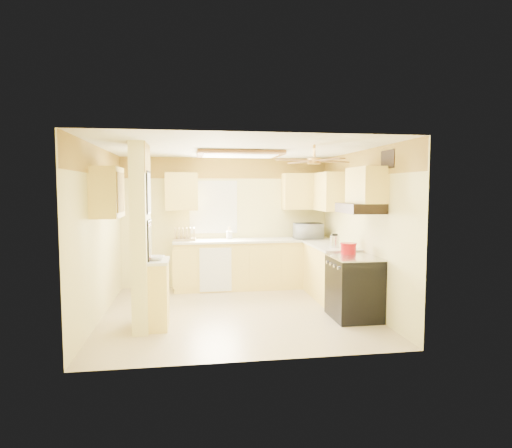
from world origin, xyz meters
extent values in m
plane|color=tan|center=(0.00, 0.00, 0.00)|extent=(4.00, 4.00, 0.00)
plane|color=white|center=(0.00, 0.00, 2.50)|extent=(4.00, 4.00, 0.00)
plane|color=#F1E593|center=(0.00, 1.90, 1.25)|extent=(4.00, 0.00, 4.00)
plane|color=#F1E593|center=(0.00, -1.90, 1.25)|extent=(4.00, 0.00, 4.00)
plane|color=#F1E593|center=(-2.00, 0.00, 1.25)|extent=(0.00, 3.80, 3.80)
plane|color=#F1E593|center=(2.00, 0.00, 1.25)|extent=(0.00, 3.80, 3.80)
cube|color=gold|center=(0.00, 1.88, 2.30)|extent=(4.00, 0.02, 0.40)
cube|color=#F1E593|center=(-1.35, -0.55, 1.25)|extent=(0.20, 0.70, 2.50)
cube|color=#FFE579|center=(-1.13, -0.55, 0.45)|extent=(0.25, 0.55, 0.90)
cube|color=silver|center=(-1.13, -0.55, 0.92)|extent=(0.28, 0.58, 0.04)
cube|color=#FFE579|center=(0.50, 1.60, 0.45)|extent=(3.00, 0.60, 0.90)
cube|color=#FFE579|center=(1.70, 0.60, 0.45)|extent=(0.60, 1.40, 0.90)
cube|color=silver|center=(0.50, 1.59, 0.92)|extent=(3.04, 0.64, 0.04)
cube|color=silver|center=(1.69, 0.60, 0.92)|extent=(0.64, 1.44, 0.04)
cube|color=white|center=(-0.25, 1.29, 0.43)|extent=(0.58, 0.02, 0.80)
cube|color=white|center=(-0.25, 1.89, 1.55)|extent=(0.92, 0.02, 1.02)
cube|color=white|center=(-0.25, 1.89, 1.55)|extent=(0.80, 0.02, 0.90)
cube|color=#FFE579|center=(-0.85, 1.72, 1.85)|extent=(0.60, 0.35, 0.70)
cube|color=#FFE579|center=(1.55, 1.72, 1.85)|extent=(0.90, 0.35, 0.70)
cube|color=#FFE579|center=(1.82, 1.25, 1.85)|extent=(0.35, 1.00, 0.70)
cube|color=#FFE579|center=(-1.82, -0.25, 1.85)|extent=(0.35, 0.75, 0.70)
cube|color=#FFE579|center=(1.82, -0.55, 1.95)|extent=(0.35, 0.76, 0.52)
cube|color=black|center=(1.67, -0.55, 0.45)|extent=(0.65, 0.76, 0.90)
cube|color=silver|center=(1.67, -0.55, 0.91)|extent=(0.66, 0.77, 0.02)
cylinder|color=silver|center=(1.34, -0.80, 0.80)|extent=(0.03, 0.05, 0.05)
cylinder|color=silver|center=(1.34, -0.63, 0.80)|extent=(0.03, 0.05, 0.05)
cylinder|color=silver|center=(1.34, -0.47, 0.80)|extent=(0.03, 0.05, 0.05)
cylinder|color=silver|center=(1.34, -0.30, 0.80)|extent=(0.03, 0.05, 0.05)
cube|color=black|center=(1.74, -0.55, 1.62)|extent=(0.50, 0.76, 0.14)
cube|color=black|center=(-1.24, -0.55, 1.85)|extent=(0.02, 0.42, 0.57)
cube|color=white|center=(-1.23, -0.55, 1.85)|extent=(0.01, 0.37, 0.52)
cube|color=black|center=(-1.24, -0.55, 1.20)|extent=(0.02, 0.42, 0.57)
cube|color=yellow|center=(-1.23, -0.55, 1.20)|extent=(0.01, 0.37, 0.52)
cube|color=brown|center=(0.10, 0.50, 2.46)|extent=(1.35, 0.95, 0.06)
cube|color=white|center=(0.10, 0.50, 2.44)|extent=(1.15, 0.75, 0.02)
cylinder|color=gold|center=(1.00, -0.70, 2.42)|extent=(0.04, 0.04, 0.16)
cylinder|color=gold|center=(1.00, -0.70, 2.28)|extent=(0.18, 0.18, 0.08)
cube|color=brown|center=(1.30, -0.59, 2.28)|extent=(0.55, 0.28, 0.01)
cube|color=brown|center=(0.89, -0.40, 2.28)|extent=(0.28, 0.55, 0.01)
cube|color=brown|center=(0.70, -0.81, 2.28)|extent=(0.55, 0.28, 0.01)
cube|color=brown|center=(1.11, -1.00, 2.28)|extent=(0.28, 0.55, 0.01)
cube|color=black|center=(1.98, -0.90, 2.30)|extent=(0.02, 0.40, 0.25)
imported|color=white|center=(1.56, 1.57, 1.09)|extent=(0.55, 0.38, 0.30)
imported|color=white|center=(-1.15, -0.58, 0.97)|extent=(0.25, 0.25, 0.05)
cylinder|color=#B40C12|center=(1.68, -0.28, 0.99)|extent=(0.23, 0.23, 0.15)
cylinder|color=#B40C12|center=(1.68, -0.28, 1.07)|extent=(0.25, 0.25, 0.02)
cylinder|color=silver|center=(1.64, 0.25, 1.04)|extent=(0.15, 0.15, 0.20)
cylinder|color=black|center=(1.64, 0.25, 1.15)|extent=(0.10, 0.10, 0.03)
cube|color=tan|center=(-0.80, 1.63, 0.96)|extent=(0.41, 0.31, 0.04)
cube|color=tan|center=(-0.97, 1.63, 1.06)|extent=(0.02, 0.28, 0.23)
cube|color=tan|center=(-0.90, 1.63, 1.06)|extent=(0.02, 0.28, 0.23)
cube|color=tan|center=(-0.84, 1.63, 1.06)|extent=(0.02, 0.28, 0.23)
cube|color=tan|center=(-0.77, 1.63, 1.06)|extent=(0.02, 0.28, 0.23)
cube|color=tan|center=(-0.70, 1.63, 1.06)|extent=(0.02, 0.28, 0.23)
cube|color=tan|center=(-0.63, 1.63, 1.06)|extent=(0.02, 0.28, 0.23)
cylinder|color=white|center=(-0.90, 1.63, 1.06)|extent=(0.02, 0.23, 0.23)
cylinder|color=white|center=(-0.77, 1.63, 1.06)|extent=(0.02, 0.23, 0.23)
cylinder|color=white|center=(0.04, 1.73, 1.01)|extent=(0.12, 0.12, 0.15)
cylinder|color=tan|center=(0.06, 1.73, 1.06)|extent=(0.01, 0.01, 0.23)
cylinder|color=tan|center=(0.04, 1.75, 1.06)|extent=(0.01, 0.01, 0.23)
cylinder|color=tan|center=(0.02, 1.73, 1.06)|extent=(0.01, 0.01, 0.23)
cylinder|color=tan|center=(0.04, 1.71, 1.06)|extent=(0.01, 0.01, 0.23)
camera|label=1|loc=(-0.68, -6.43, 1.89)|focal=30.00mm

